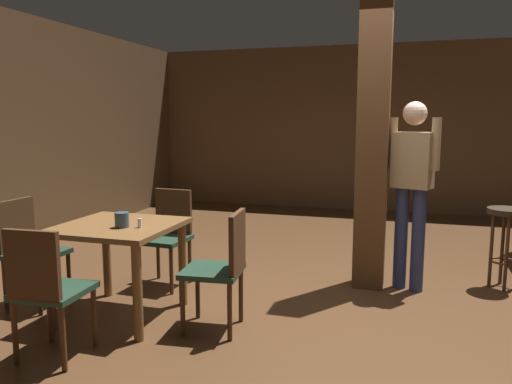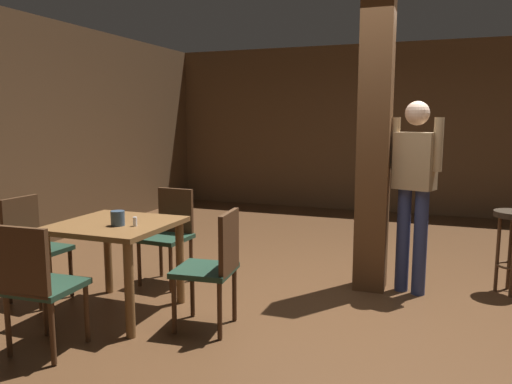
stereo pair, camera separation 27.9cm
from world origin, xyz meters
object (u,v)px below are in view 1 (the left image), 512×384
chair_west (28,246)px  bar_stool_near (506,229)px  chair_east (222,264)px  salt_shaker (140,223)px  dining_table (119,241)px  standing_person (412,182)px  napkin_cup (122,220)px  chair_south (46,286)px  chair_north (168,232)px

chair_west → bar_stool_near: 4.24m
chair_east → salt_shaker: chair_east is taller
dining_table → standing_person: (2.19, 1.33, 0.39)m
salt_shaker → bar_stool_near: 3.29m
napkin_cup → salt_shaker: 0.14m
salt_shaker → bar_stool_near: size_ratio=0.09×
chair_south → salt_shaker: (0.25, 0.75, 0.28)m
standing_person → bar_stool_near: size_ratio=2.28×
dining_table → chair_south: bearing=-91.9°
dining_table → chair_east: bearing=-1.1°
chair_east → chair_south: bearing=-138.7°
chair_west → standing_person: (3.06, 1.34, 0.50)m
chair_north → salt_shaker: 0.96m
chair_east → standing_person: (1.32, 1.35, 0.50)m
chair_east → bar_stool_near: bearing=37.2°
chair_west → chair_south: 1.16m
chair_east → bar_stool_near: 2.72m
chair_east → napkin_cup: size_ratio=7.72×
dining_table → bar_stool_near: bearing=28.2°
napkin_cup → standing_person: size_ratio=0.07×
chair_west → salt_shaker: bearing=-2.8°
dining_table → chair_south: chair_south is taller
standing_person → bar_stool_near: standing_person is taller
dining_table → chair_west: chair_west is taller
salt_shaker → dining_table: bearing=164.9°
chair_north → napkin_cup: size_ratio=7.72×
chair_north → salt_shaker: chair_north is taller
chair_north → standing_person: (2.19, 0.50, 0.50)m
chair_east → napkin_cup: (-0.78, -0.08, 0.30)m
bar_stool_near → chair_east: bearing=-142.8°
standing_person → chair_south: bearing=-136.1°
chair_south → salt_shaker: bearing=71.3°
dining_table → chair_north: chair_north is taller
chair_west → salt_shaker: 1.13m
napkin_cup → chair_east: bearing=5.5°
chair_west → chair_south: bearing=-43.6°
chair_south → chair_east: bearing=41.3°
napkin_cup → salt_shaker: napkin_cup is taller
chair_south → chair_north: bearing=89.0°
napkin_cup → chair_west: bearing=175.0°
chair_west → napkin_cup: size_ratio=7.72×
dining_table → standing_person: 2.60m
standing_person → bar_stool_near: 1.00m
chair_north → chair_east: 1.21m
chair_east → napkin_cup: 0.84m
chair_north → napkin_cup: (0.09, -0.92, 0.30)m
chair_north → bar_stool_near: size_ratio=1.18×
chair_west → bar_stool_near: size_ratio=1.18×
salt_shaker → bar_stool_near: bearing=31.0°
dining_table → chair_west: 0.87m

